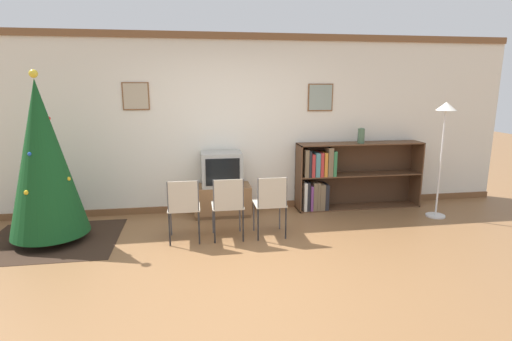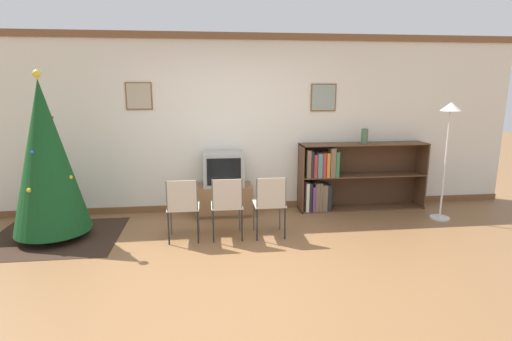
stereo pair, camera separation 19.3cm
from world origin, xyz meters
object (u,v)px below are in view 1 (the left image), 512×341
object	(u,v)px
television	(222,169)
folding_chair_right	(271,202)
standing_lamp	(444,130)
folding_chair_center	(228,204)
bookshelf	(337,176)
folding_chair_left	(184,206)
tv_console	(222,200)
christmas_tree	(43,159)
vase	(361,136)

from	to	relation	value
television	folding_chair_right	size ratio (longest dim) A/B	0.73
folding_chair_right	standing_lamp	world-z (taller)	standing_lamp
standing_lamp	folding_chair_center	bearing A→B (deg)	-172.50
bookshelf	folding_chair_center	bearing A→B (deg)	-149.91
folding_chair_left	standing_lamp	size ratio (longest dim) A/B	0.48
tv_console	folding_chair_right	xyz separation A→B (m)	(0.55, -1.01, 0.24)
christmas_tree	folding_chair_center	world-z (taller)	christmas_tree
vase	standing_lamp	distance (m)	1.17
television	standing_lamp	bearing A→B (deg)	-10.47
christmas_tree	vase	bearing A→B (deg)	9.07
christmas_tree	vase	distance (m)	4.47
tv_console	folding_chair_right	distance (m)	1.17
christmas_tree	folding_chair_right	xyz separation A→B (m)	(2.78, -0.32, -0.59)
vase	folding_chair_center	bearing A→B (deg)	-154.95
folding_chair_right	folding_chair_left	bearing A→B (deg)	180.00
folding_chair_left	vase	world-z (taller)	vase
television	folding_chair_left	distance (m)	1.17
christmas_tree	tv_console	size ratio (longest dim) A/B	2.50
folding_chair_center	vase	world-z (taller)	vase
christmas_tree	folding_chair_right	distance (m)	2.86
folding_chair_right	standing_lamp	size ratio (longest dim) A/B	0.48
christmas_tree	tv_console	xyz separation A→B (m)	(2.23, 0.69, -0.83)
vase	standing_lamp	xyz separation A→B (m)	(0.99, -0.60, 0.14)
vase	television	bearing A→B (deg)	-179.59
television	folding_chair_left	size ratio (longest dim) A/B	0.73
folding_chair_left	tv_console	bearing A→B (deg)	61.30
christmas_tree	bookshelf	bearing A→B (deg)	10.42
christmas_tree	standing_lamp	bearing A→B (deg)	1.08
folding_chair_left	bookshelf	distance (m)	2.62
christmas_tree	folding_chair_right	size ratio (longest dim) A/B	2.59
christmas_tree	television	distance (m)	2.36
television	folding_chair_right	world-z (taller)	television
standing_lamp	christmas_tree	bearing A→B (deg)	-178.92
tv_console	folding_chair_center	distance (m)	1.04
television	folding_chair_center	xyz separation A→B (m)	(0.00, -1.01, -0.24)
folding_chair_left	folding_chair_right	distance (m)	1.10
folding_chair_center	folding_chair_right	world-z (taller)	same
folding_chair_left	vase	distance (m)	3.00
bookshelf	standing_lamp	distance (m)	1.68
television	bookshelf	bearing A→B (deg)	1.85
television	vase	distance (m)	2.23
television	folding_chair_left	bearing A→B (deg)	-118.76
christmas_tree	television	size ratio (longest dim) A/B	3.53
folding_chair_left	bookshelf	size ratio (longest dim) A/B	0.41
television	bookshelf	size ratio (longest dim) A/B	0.30
christmas_tree	television	world-z (taller)	christmas_tree
vase	standing_lamp	size ratio (longest dim) A/B	0.14
vase	christmas_tree	bearing A→B (deg)	-170.93
standing_lamp	bookshelf	bearing A→B (deg)	154.24
folding_chair_right	folding_chair_center	bearing A→B (deg)	180.00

